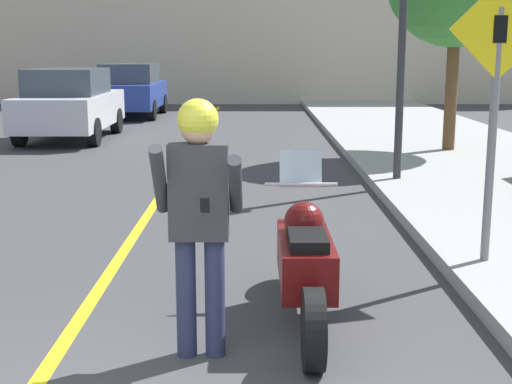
% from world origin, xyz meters
% --- Properties ---
extents(road_center_line, '(0.12, 36.00, 0.01)m').
position_xyz_m(road_center_line, '(-0.60, 6.00, 0.00)').
color(road_center_line, yellow).
rests_on(road_center_line, ground).
extents(building_backdrop, '(28.00, 1.20, 6.77)m').
position_xyz_m(building_backdrop, '(0.00, 26.00, 3.39)').
color(building_backdrop, beige).
rests_on(building_backdrop, ground).
extents(motorcycle, '(0.62, 2.30, 1.27)m').
position_xyz_m(motorcycle, '(1.20, 2.53, 0.49)').
color(motorcycle, black).
rests_on(motorcycle, ground).
extents(person_biker, '(0.59, 0.49, 1.80)m').
position_xyz_m(person_biker, '(0.43, 1.87, 1.12)').
color(person_biker, '#282D4C').
rests_on(person_biker, ground).
extents(crossing_sign, '(0.91, 0.08, 2.60)m').
position_xyz_m(crossing_sign, '(2.99, 3.70, 1.71)').
color(crossing_sign, slate).
rests_on(crossing_sign, sidewalk_curb).
extents(traffic_light, '(0.26, 0.30, 3.89)m').
position_xyz_m(traffic_light, '(3.01, 8.09, 2.84)').
color(traffic_light, '#2D2D30').
rests_on(traffic_light, sidewalk_curb).
extents(parked_car_silver, '(1.88, 4.20, 1.68)m').
position_xyz_m(parked_car_silver, '(-3.61, 14.17, 0.86)').
color(parked_car_silver, black).
rests_on(parked_car_silver, ground).
extents(parked_car_blue, '(1.88, 4.20, 1.68)m').
position_xyz_m(parked_car_blue, '(-3.18, 20.09, 0.86)').
color(parked_car_blue, black).
rests_on(parked_car_blue, ground).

